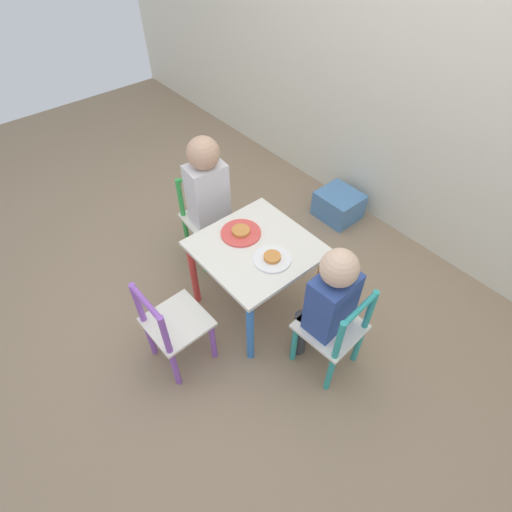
% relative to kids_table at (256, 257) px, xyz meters
% --- Properties ---
extents(ground_plane, '(6.00, 6.00, 0.00)m').
position_rel_kids_table_xyz_m(ground_plane, '(0.00, 0.00, -0.37)').
color(ground_plane, '#8C755B').
extents(kids_table, '(0.52, 0.52, 0.44)m').
position_rel_kids_table_xyz_m(kids_table, '(0.00, 0.00, 0.00)').
color(kids_table, silver).
rests_on(kids_table, ground_plane).
extents(chair_green, '(0.28, 0.28, 0.53)m').
position_rel_kids_table_xyz_m(chair_green, '(-0.49, 0.05, -0.11)').
color(chair_green, silver).
rests_on(chair_green, ground_plane).
extents(chair_teal, '(0.28, 0.28, 0.53)m').
position_rel_kids_table_xyz_m(chair_teal, '(0.49, 0.03, -0.11)').
color(chair_teal, silver).
rests_on(chair_teal, ground_plane).
extents(chair_purple, '(0.27, 0.27, 0.53)m').
position_rel_kids_table_xyz_m(chair_purple, '(0.01, -0.50, -0.11)').
color(chair_purple, silver).
rests_on(chair_purple, ground_plane).
extents(child_left, '(0.22, 0.21, 0.80)m').
position_rel_kids_table_xyz_m(child_left, '(-0.43, 0.04, 0.11)').
color(child_left, '#38383D').
rests_on(child_left, ground_plane).
extents(child_right, '(0.22, 0.21, 0.73)m').
position_rel_kids_table_xyz_m(child_right, '(0.43, 0.03, 0.06)').
color(child_right, '#38383D').
rests_on(child_right, ground_plane).
extents(plate_left, '(0.20, 0.20, 0.03)m').
position_rel_kids_table_xyz_m(plate_left, '(-0.11, 0.00, 0.08)').
color(plate_left, '#E54C47').
rests_on(plate_left, kids_table).
extents(plate_right, '(0.17, 0.17, 0.03)m').
position_rel_kids_table_xyz_m(plate_right, '(0.11, 0.00, 0.08)').
color(plate_right, white).
rests_on(plate_right, kids_table).
extents(storage_bin, '(0.27, 0.24, 0.18)m').
position_rel_kids_table_xyz_m(storage_bin, '(-0.21, 0.90, -0.28)').
color(storage_bin, '#4C7FB7').
rests_on(storage_bin, ground_plane).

